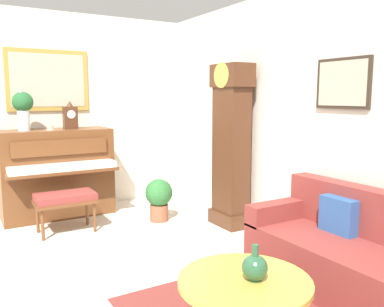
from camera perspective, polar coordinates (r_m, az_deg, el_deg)
ground_plane at (r=3.82m, az=-15.41°, el=-18.25°), size 6.40×6.00×0.10m
wall_left at (r=5.99m, az=-22.51°, el=5.41°), size 0.13×4.90×2.80m
wall_back at (r=4.64m, az=13.88°, el=5.12°), size 5.30×0.13×2.80m
piano at (r=5.77m, az=-18.63°, el=-2.57°), size 0.87×1.44×1.19m
piano_bench at (r=5.06m, az=-17.56°, el=-6.24°), size 0.42×0.70×0.48m
grandfather_clock at (r=5.02m, az=5.56°, el=0.48°), size 0.52×0.34×2.03m
couch at (r=3.68m, az=22.68°, el=-13.43°), size 1.90×0.80×0.84m
coffee_table at (r=2.78m, az=7.48°, el=-17.85°), size 0.88×0.88×0.44m
mantel_clock at (r=5.72m, az=-16.92°, el=5.08°), size 0.13×0.18×0.38m
flower_vase at (r=5.61m, az=-22.91°, el=6.21°), size 0.26×0.26×0.58m
teacup at (r=5.58m, az=-19.50°, el=3.38°), size 0.12×0.12×0.06m
green_jug at (r=2.72m, az=8.91°, el=-15.70°), size 0.17×0.17×0.24m
potted_plant at (r=5.31m, az=-4.72°, el=-6.17°), size 0.36×0.36×0.56m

